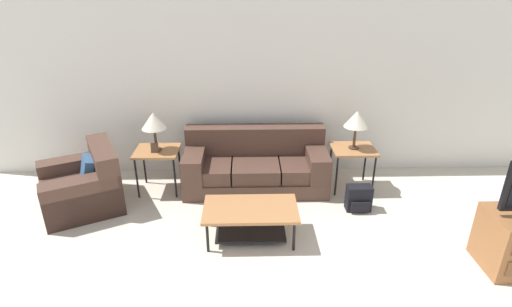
{
  "coord_description": "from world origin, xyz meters",
  "views": [
    {
      "loc": [
        -0.25,
        -0.94,
        2.8
      ],
      "look_at": [
        -0.14,
        3.5,
        0.8
      ],
      "focal_mm": 28.0,
      "sensor_mm": 36.0,
      "label": 1
    }
  ],
  "objects_px": {
    "couch": "(256,167)",
    "backpack": "(359,198)",
    "table_lamp_left": "(154,121)",
    "table_lamp_right": "(357,120)",
    "coffee_table": "(251,216)",
    "armchair": "(84,186)",
    "side_table_right": "(353,152)",
    "side_table_left": "(157,154)"
  },
  "relations": [
    {
      "from": "coffee_table",
      "to": "table_lamp_right",
      "type": "bearing_deg",
      "value": 39.11
    },
    {
      "from": "armchair",
      "to": "side_table_right",
      "type": "xyz_separation_m",
      "value": [
        3.59,
        0.4,
        0.27
      ]
    },
    {
      "from": "side_table_right",
      "to": "table_lamp_left",
      "type": "distance_m",
      "value": 2.74
    },
    {
      "from": "coffee_table",
      "to": "side_table_left",
      "type": "xyz_separation_m",
      "value": [
        -1.26,
        1.17,
        0.25
      ]
    },
    {
      "from": "table_lamp_right",
      "to": "armchair",
      "type": "bearing_deg",
      "value": -173.65
    },
    {
      "from": "table_lamp_left",
      "to": "armchair",
      "type": "bearing_deg",
      "value": -155.84
    },
    {
      "from": "table_lamp_left",
      "to": "coffee_table",
      "type": "bearing_deg",
      "value": -42.76
    },
    {
      "from": "couch",
      "to": "armchair",
      "type": "relative_size",
      "value": 1.56
    },
    {
      "from": "coffee_table",
      "to": "armchair",
      "type": "bearing_deg",
      "value": 160.37
    },
    {
      "from": "side_table_right",
      "to": "table_lamp_left",
      "type": "bearing_deg",
      "value": -180.0
    },
    {
      "from": "side_table_right",
      "to": "coffee_table",
      "type": "bearing_deg",
      "value": -140.89
    },
    {
      "from": "armchair",
      "to": "coffee_table",
      "type": "bearing_deg",
      "value": -19.63
    },
    {
      "from": "coffee_table",
      "to": "side_table_left",
      "type": "relative_size",
      "value": 1.73
    },
    {
      "from": "coffee_table",
      "to": "table_lamp_left",
      "type": "relative_size",
      "value": 2.0
    },
    {
      "from": "couch",
      "to": "side_table_right",
      "type": "distance_m",
      "value": 1.38
    },
    {
      "from": "armchair",
      "to": "backpack",
      "type": "xyz_separation_m",
      "value": [
        3.56,
        -0.2,
        -0.12
      ]
    },
    {
      "from": "backpack",
      "to": "table_lamp_left",
      "type": "bearing_deg",
      "value": 167.38
    },
    {
      "from": "couch",
      "to": "coffee_table",
      "type": "bearing_deg",
      "value": -93.93
    },
    {
      "from": "side_table_left",
      "to": "table_lamp_right",
      "type": "bearing_deg",
      "value": -0.0
    },
    {
      "from": "coffee_table",
      "to": "table_lamp_left",
      "type": "distance_m",
      "value": 1.87
    },
    {
      "from": "side_table_left",
      "to": "backpack",
      "type": "relative_size",
      "value": 1.8
    },
    {
      "from": "armchair",
      "to": "coffee_table",
      "type": "xyz_separation_m",
      "value": [
        2.15,
        -0.77,
        0.01
      ]
    },
    {
      "from": "backpack",
      "to": "couch",
      "type": "bearing_deg",
      "value": 152.33
    },
    {
      "from": "couch",
      "to": "backpack",
      "type": "relative_size",
      "value": 5.83
    },
    {
      "from": "table_lamp_left",
      "to": "table_lamp_right",
      "type": "relative_size",
      "value": 1.0
    },
    {
      "from": "table_lamp_right",
      "to": "backpack",
      "type": "relative_size",
      "value": 1.56
    },
    {
      "from": "backpack",
      "to": "armchair",
      "type": "bearing_deg",
      "value": 176.83
    },
    {
      "from": "coffee_table",
      "to": "side_table_right",
      "type": "height_order",
      "value": "side_table_right"
    },
    {
      "from": "armchair",
      "to": "side_table_left",
      "type": "xyz_separation_m",
      "value": [
        0.89,
        0.4,
        0.27
      ]
    },
    {
      "from": "side_table_left",
      "to": "backpack",
      "type": "bearing_deg",
      "value": -12.62
    },
    {
      "from": "table_lamp_left",
      "to": "backpack",
      "type": "bearing_deg",
      "value": -12.62
    },
    {
      "from": "table_lamp_left",
      "to": "table_lamp_right",
      "type": "height_order",
      "value": "same"
    },
    {
      "from": "coffee_table",
      "to": "backpack",
      "type": "relative_size",
      "value": 3.12
    },
    {
      "from": "couch",
      "to": "armchair",
      "type": "bearing_deg",
      "value": -167.61
    },
    {
      "from": "side_table_right",
      "to": "table_lamp_right",
      "type": "distance_m",
      "value": 0.47
    },
    {
      "from": "armchair",
      "to": "backpack",
      "type": "distance_m",
      "value": 3.56
    },
    {
      "from": "armchair",
      "to": "coffee_table",
      "type": "distance_m",
      "value": 2.29
    },
    {
      "from": "backpack",
      "to": "side_table_left",
      "type": "bearing_deg",
      "value": 167.38
    },
    {
      "from": "side_table_left",
      "to": "table_lamp_right",
      "type": "relative_size",
      "value": 1.15
    },
    {
      "from": "couch",
      "to": "side_table_right",
      "type": "relative_size",
      "value": 3.24
    },
    {
      "from": "table_lamp_left",
      "to": "table_lamp_right",
      "type": "distance_m",
      "value": 2.7
    },
    {
      "from": "armchair",
      "to": "table_lamp_left",
      "type": "relative_size",
      "value": 2.39
    }
  ]
}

